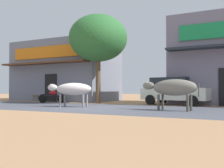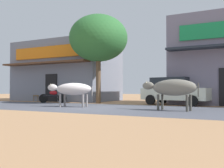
{
  "view_description": "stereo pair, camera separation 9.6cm",
  "coord_description": "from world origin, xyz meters",
  "px_view_note": "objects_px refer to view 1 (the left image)",
  "views": [
    {
      "loc": [
        6.8,
        -11.27,
        0.9
      ],
      "look_at": [
        0.34,
        1.7,
        1.23
      ],
      "focal_mm": 41.25,
      "sensor_mm": 36.0,
      "label": 1
    },
    {
      "loc": [
        6.88,
        -11.23,
        0.9
      ],
      "look_at": [
        0.34,
        1.7,
        1.23
      ],
      "focal_mm": 41.25,
      "sensor_mm": 36.0,
      "label": 2
    }
  ],
  "objects_px": {
    "parked_hatchback_car": "(175,91)",
    "cafe_chair_near_tree": "(63,95)",
    "parked_motorcycle": "(53,96)",
    "cow_far_dark": "(173,88)",
    "cow_near_brown": "(73,89)",
    "cafe_chair_by_doorway": "(37,95)",
    "roadside_tree": "(98,38)"
  },
  "relations": [
    {
      "from": "roadside_tree",
      "to": "cow_far_dark",
      "type": "relative_size",
      "value": 2.3
    },
    {
      "from": "roadside_tree",
      "to": "cow_near_brown",
      "type": "height_order",
      "value": "roadside_tree"
    },
    {
      "from": "cow_far_dark",
      "to": "cafe_chair_by_doorway",
      "type": "bearing_deg",
      "value": 159.74
    },
    {
      "from": "roadside_tree",
      "to": "parked_motorcycle",
      "type": "distance_m",
      "value": 5.04
    },
    {
      "from": "parked_hatchback_car",
      "to": "parked_motorcycle",
      "type": "height_order",
      "value": "parked_hatchback_car"
    },
    {
      "from": "parked_motorcycle",
      "to": "cow_far_dark",
      "type": "bearing_deg",
      "value": -17.85
    },
    {
      "from": "parked_hatchback_car",
      "to": "parked_motorcycle",
      "type": "bearing_deg",
      "value": -169.66
    },
    {
      "from": "parked_hatchback_car",
      "to": "roadside_tree",
      "type": "bearing_deg",
      "value": -171.82
    },
    {
      "from": "roadside_tree",
      "to": "parked_motorcycle",
      "type": "height_order",
      "value": "roadside_tree"
    },
    {
      "from": "parked_motorcycle",
      "to": "cow_far_dark",
      "type": "distance_m",
      "value": 9.43
    },
    {
      "from": "parked_motorcycle",
      "to": "cafe_chair_near_tree",
      "type": "relative_size",
      "value": 1.96
    },
    {
      "from": "cow_far_dark",
      "to": "cow_near_brown",
      "type": "bearing_deg",
      "value": 179.54
    },
    {
      "from": "parked_motorcycle",
      "to": "cow_near_brown",
      "type": "relative_size",
      "value": 0.7
    },
    {
      "from": "parked_hatchback_car",
      "to": "cafe_chair_near_tree",
      "type": "relative_size",
      "value": 4.57
    },
    {
      "from": "cow_near_brown",
      "to": "cow_far_dark",
      "type": "bearing_deg",
      "value": -0.46
    },
    {
      "from": "parked_motorcycle",
      "to": "cafe_chair_by_doorway",
      "type": "distance_m",
      "value": 3.15
    },
    {
      "from": "cafe_chair_near_tree",
      "to": "cow_near_brown",
      "type": "bearing_deg",
      "value": -47.58
    },
    {
      "from": "parked_motorcycle",
      "to": "cow_far_dark",
      "type": "xyz_separation_m",
      "value": [
        8.97,
        -2.89,
        0.52
      ]
    },
    {
      "from": "roadside_tree",
      "to": "cafe_chair_by_doorway",
      "type": "height_order",
      "value": "roadside_tree"
    },
    {
      "from": "roadside_tree",
      "to": "parked_hatchback_car",
      "type": "relative_size",
      "value": 1.4
    },
    {
      "from": "cow_near_brown",
      "to": "cafe_chair_near_tree",
      "type": "distance_m",
      "value": 5.76
    },
    {
      "from": "cow_near_brown",
      "to": "cafe_chair_near_tree",
      "type": "bearing_deg",
      "value": 132.42
    },
    {
      "from": "parked_hatchback_car",
      "to": "cow_far_dark",
      "type": "relative_size",
      "value": 1.64
    },
    {
      "from": "cow_far_dark",
      "to": "cafe_chair_near_tree",
      "type": "bearing_deg",
      "value": 155.0
    },
    {
      "from": "parked_hatchback_car",
      "to": "cow_far_dark",
      "type": "height_order",
      "value": "parked_hatchback_car"
    },
    {
      "from": "parked_motorcycle",
      "to": "cafe_chair_by_doorway",
      "type": "relative_size",
      "value": 1.96
    },
    {
      "from": "roadside_tree",
      "to": "cow_far_dark",
      "type": "distance_m",
      "value": 7.63
    },
    {
      "from": "cow_far_dark",
      "to": "cafe_chair_by_doorway",
      "type": "height_order",
      "value": "cow_far_dark"
    },
    {
      "from": "cow_near_brown",
      "to": "cafe_chair_by_doorway",
      "type": "xyz_separation_m",
      "value": [
        -6.46,
        4.3,
        -0.41
      ]
    },
    {
      "from": "parked_hatchback_car",
      "to": "cafe_chair_near_tree",
      "type": "bearing_deg",
      "value": -179.44
    },
    {
      "from": "parked_hatchback_car",
      "to": "cow_near_brown",
      "type": "height_order",
      "value": "parked_hatchback_car"
    },
    {
      "from": "roadside_tree",
      "to": "parked_hatchback_car",
      "type": "xyz_separation_m",
      "value": [
        4.91,
        0.71,
        -3.47
      ]
    }
  ]
}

